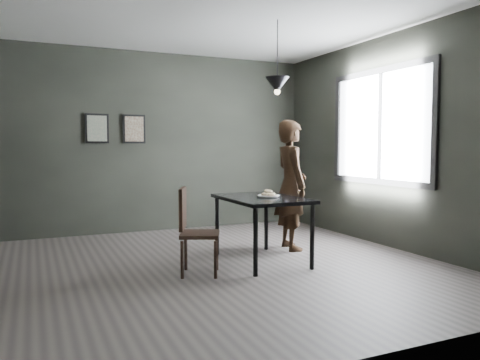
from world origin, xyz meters
name	(u,v)px	position (x,y,z in m)	size (l,w,h in m)	color
ground	(213,267)	(0.00, 0.00, 0.00)	(5.00, 5.00, 0.00)	#3B3533
back_wall	(156,142)	(0.00, 2.50, 1.40)	(5.00, 0.10, 2.80)	black
ceiling	(212,8)	(0.00, 0.00, 2.80)	(5.00, 5.00, 0.02)	silver
window_assembly	(380,126)	(2.47, 0.20, 1.60)	(0.04, 1.96, 1.56)	white
cafe_table	(262,204)	(0.60, 0.00, 0.67)	(0.80, 1.20, 0.75)	black
white_plate	(268,196)	(0.68, -0.02, 0.76)	(0.23, 0.23, 0.01)	white
donut_pile	(268,194)	(0.68, -0.02, 0.79)	(0.18, 0.18, 0.08)	beige
woman	(291,185)	(1.25, 0.45, 0.84)	(0.61, 0.40, 1.67)	black
wood_chair	(192,225)	(-0.30, -0.20, 0.51)	(0.52, 0.52, 0.90)	black
pendant_lamp	(277,85)	(0.85, 0.10, 2.05)	(0.28, 0.28, 0.86)	black
framed_print_left	(97,128)	(-0.90, 2.47, 1.60)	(0.34, 0.04, 0.44)	black
framed_print_right	(134,129)	(-0.35, 2.47, 1.60)	(0.34, 0.04, 0.44)	black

